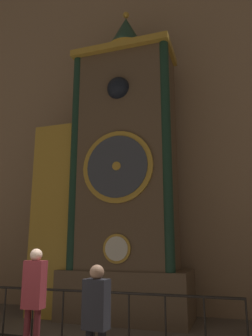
{
  "coord_description": "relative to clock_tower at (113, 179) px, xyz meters",
  "views": [
    {
      "loc": [
        3.08,
        -3.76,
        1.89
      ],
      "look_at": [
        0.23,
        4.85,
        4.02
      ],
      "focal_mm": 35.0,
      "sensor_mm": 36.0,
      "label": 1
    }
  ],
  "objects": [
    {
      "name": "cathedral_back_wall",
      "position": [
        0.07,
        1.21,
        2.8
      ],
      "size": [
        24.0,
        0.32,
        13.04
      ],
      "color": "#997A5B",
      "rests_on": "ground_plane"
    },
    {
      "name": "visitor_near",
      "position": [
        -0.01,
        -3.62,
        -2.61
      ],
      "size": [
        0.35,
        0.24,
        1.83
      ],
      "rotation": [
        0.0,
        0.0,
        0.05
      ],
      "color": "#461518",
      "rests_on": "ground_plane"
    },
    {
      "name": "clock_tower",
      "position": [
        0.0,
        0.0,
        0.0
      ],
      "size": [
        4.38,
        1.78,
        9.16
      ],
      "color": "brown",
      "rests_on": "ground_plane"
    },
    {
      "name": "visitor_far",
      "position": [
        1.34,
        -4.15,
        -2.74
      ],
      "size": [
        0.36,
        0.25,
        1.62
      ],
      "rotation": [
        0.0,
        0.0,
        -0.09
      ],
      "color": "black",
      "rests_on": "ground_plane"
    },
    {
      "name": "railing_fence",
      "position": [
        0.52,
        -2.31,
        -3.14
      ],
      "size": [
        5.61,
        0.05,
        1.02
      ],
      "color": "black",
      "rests_on": "ground_plane"
    }
  ]
}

